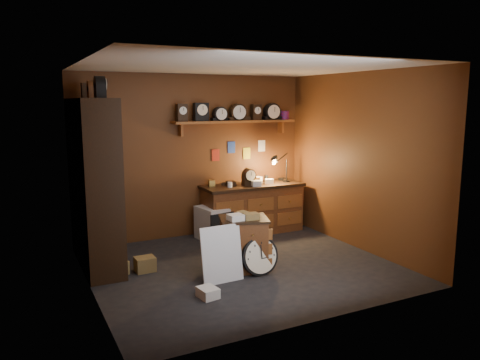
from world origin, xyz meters
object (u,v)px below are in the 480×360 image
at_px(workbench, 252,206).
at_px(big_round_clock, 260,256).
at_px(low_cabinet, 244,241).
at_px(shelving_unit, 92,176).

height_order(workbench, big_round_clock, workbench).
bearing_deg(low_cabinet, shelving_unit, 167.45).
height_order(low_cabinet, big_round_clock, low_cabinet).
relative_size(shelving_unit, low_cabinet, 3.18).
distance_m(shelving_unit, big_round_clock, 2.51).
distance_m(low_cabinet, big_round_clock, 0.32).
bearing_deg(low_cabinet, big_round_clock, -51.50).
xyz_separation_m(low_cabinet, big_round_clock, (0.10, -0.27, -0.14)).
height_order(shelving_unit, low_cabinet, shelving_unit).
height_order(workbench, low_cabinet, workbench).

